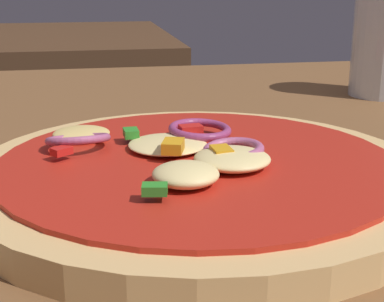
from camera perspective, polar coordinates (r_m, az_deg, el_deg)
dining_table at (r=0.39m, az=-2.22°, el=-5.73°), size 1.38×0.99×0.04m
pizza at (r=0.36m, az=0.45°, el=-2.24°), size 0.29×0.29×0.03m
background_table at (r=1.40m, az=-15.76°, el=10.25°), size 0.64×0.65×0.04m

